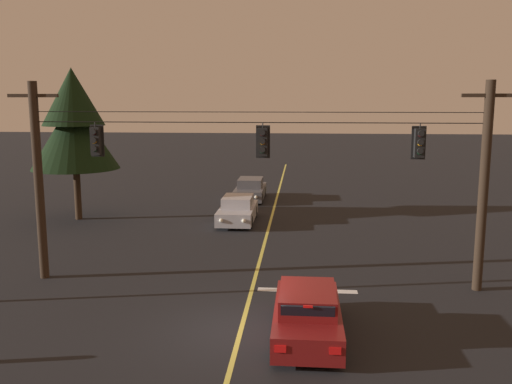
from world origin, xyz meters
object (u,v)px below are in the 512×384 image
at_px(car_oncoming_lead, 238,210).
at_px(car_oncoming_trailing, 250,190).
at_px(traffic_light_leftmost, 96,141).
at_px(traffic_light_centre, 419,143).
at_px(car_waiting_near_lane, 307,314).
at_px(tree_verge_near, 74,124).
at_px(traffic_light_left_inner, 263,142).

xyz_separation_m(car_oncoming_lead, car_oncoming_trailing, (0.04, 6.64, 0.00)).
bearing_deg(car_oncoming_lead, traffic_light_leftmost, -111.32).
bearing_deg(traffic_light_leftmost, car_oncoming_lead, 68.68).
relative_size(traffic_light_leftmost, car_oncoming_trailing, 0.28).
distance_m(traffic_light_centre, car_waiting_near_lane, 7.12).
xyz_separation_m(car_waiting_near_lane, car_oncoming_trailing, (-3.55, 20.64, -0.00)).
distance_m(car_oncoming_trailing, tree_verge_near, 11.86).
bearing_deg(traffic_light_left_inner, traffic_light_centre, 0.00).
xyz_separation_m(traffic_light_centre, car_waiting_near_lane, (-3.67, -4.26, -4.38)).
distance_m(traffic_light_leftmost, car_oncoming_lead, 11.34).
bearing_deg(traffic_light_centre, tree_verge_near, 148.55).
height_order(traffic_light_leftmost, traffic_light_left_inner, same).
relative_size(traffic_light_left_inner, car_oncoming_lead, 0.28).
bearing_deg(traffic_light_leftmost, car_waiting_near_lane, -29.94).
distance_m(traffic_light_left_inner, car_waiting_near_lane, 6.30).
bearing_deg(tree_verge_near, car_waiting_near_lane, -48.74).
bearing_deg(car_oncoming_lead, tree_verge_near, 179.83).
xyz_separation_m(traffic_light_leftmost, car_oncoming_lead, (3.80, 9.74, -4.38)).
distance_m(traffic_light_leftmost, car_oncoming_trailing, 17.39).
bearing_deg(tree_verge_near, traffic_light_leftmost, -63.29).
distance_m(car_waiting_near_lane, tree_verge_near, 19.19).
bearing_deg(car_oncoming_lead, car_oncoming_trailing, 89.67).
bearing_deg(car_oncoming_lead, traffic_light_left_inner, -78.18).
distance_m(traffic_light_left_inner, car_oncoming_trailing, 17.07).
distance_m(traffic_light_leftmost, tree_verge_near, 10.94).
xyz_separation_m(traffic_light_leftmost, car_waiting_near_lane, (7.39, -4.26, -4.38)).
height_order(traffic_light_leftmost, car_oncoming_lead, traffic_light_leftmost).
bearing_deg(tree_verge_near, car_oncoming_trailing, 37.06).
distance_m(traffic_light_leftmost, traffic_light_left_inner, 5.84).
bearing_deg(car_oncoming_trailing, car_waiting_near_lane, -80.24).
bearing_deg(car_oncoming_trailing, car_oncoming_lead, -90.33).
height_order(traffic_light_left_inner, car_waiting_near_lane, traffic_light_left_inner).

